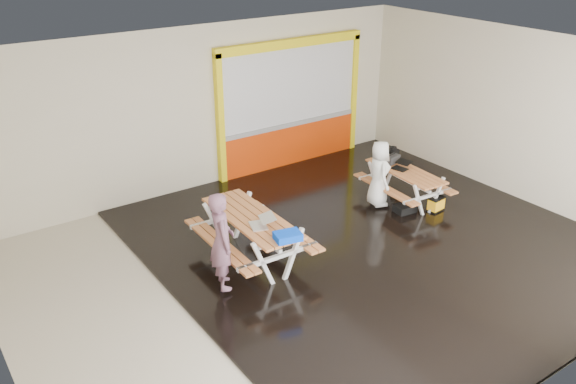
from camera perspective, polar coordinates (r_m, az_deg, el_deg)
room at (r=9.67m, az=3.06°, el=2.20°), size 10.02×8.02×3.52m
deck at (r=11.16m, az=7.96°, el=-4.59°), size 7.50×7.98×0.05m
kiosk at (r=13.98m, az=0.27°, el=8.11°), size 3.88×0.16×3.00m
picnic_table_left at (r=10.16m, az=-3.48°, el=-3.36°), size 1.55×2.23×0.88m
picnic_table_right at (r=12.52m, az=11.04°, el=1.32°), size 1.35×1.90×0.73m
person_left at (r=9.30m, az=-6.31°, el=-4.64°), size 0.55×0.68×1.61m
person_right at (r=12.13m, az=8.65°, el=1.77°), size 0.65×0.77×1.35m
laptop_left at (r=9.74m, az=-2.53°, el=-2.94°), size 0.48×0.46×0.17m
laptop_right at (r=12.52m, az=10.71°, el=2.43°), size 0.40×0.37×0.15m
blue_pouch at (r=9.32m, az=-0.02°, el=-4.23°), size 0.46×0.37×0.12m
toolbox at (r=12.76m, az=9.89°, el=3.09°), size 0.38×0.24×0.20m
backpack at (r=13.36m, az=9.93°, el=3.45°), size 0.24×0.16×0.39m
dark_case at (r=12.23m, az=11.04°, el=-1.54°), size 0.43×0.34×0.15m
fluke_bag at (r=12.39m, az=13.90°, el=-1.13°), size 0.36×0.26×0.29m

